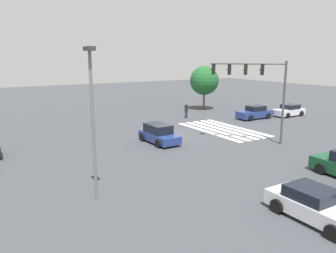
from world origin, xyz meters
TOP-DOWN VIEW (x-y plane):
  - ground_plane at (0.00, 0.00)m, footprint 121.57×121.57m
  - crosswalk_markings at (0.00, -6.33)m, footprint 9.48×4.40m
  - traffic_signal_mast at (-5.19, -5.19)m, footprint 4.37×4.37m
  - car_0 at (-16.25, 2.26)m, footprint 4.42×2.13m
  - car_1 at (-1.14, 1.60)m, footprint 4.18×2.14m
  - car_5 at (1.63, -18.20)m, footprint 2.12×4.20m
  - car_6 at (2.48, -13.31)m, footprint 1.99×4.42m
  - pedestrian at (6.98, -6.75)m, footprint 0.41×0.41m
  - street_light_pole_a at (-9.12, 9.80)m, footprint 0.80×0.36m
  - tree_corner_a at (11.01, -12.42)m, footprint 3.87×3.87m

SIDE VIEW (x-z plane):
  - ground_plane at x=0.00m, z-range 0.00..0.00m
  - crosswalk_markings at x=0.00m, z-range 0.00..0.01m
  - car_5 at x=1.63m, z-range -0.05..1.34m
  - car_0 at x=-16.25m, z-range -0.05..1.37m
  - car_6 at x=2.48m, z-range -0.06..1.46m
  - car_1 at x=-1.14m, z-range -0.04..1.53m
  - pedestrian at x=6.98m, z-range 0.11..1.88m
  - tree_corner_a at x=11.01m, z-range 0.99..6.87m
  - street_light_pole_a at x=-9.12m, z-range 0.78..8.33m
  - traffic_signal_mast at x=-5.19m, z-range 1.73..8.50m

